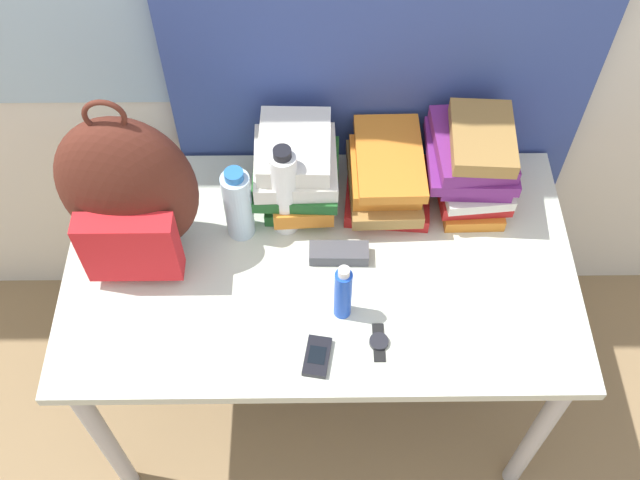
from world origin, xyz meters
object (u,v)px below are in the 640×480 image
object	(u,v)px
cell_phone	(317,357)
sunglasses_case	(339,253)
sports_bottle	(285,192)
backpack	(128,194)
book_stack_center	(386,178)
water_bottle	(238,204)
book_stack_left	(297,170)
book_stack_right	(473,163)
wristwatch	(379,342)
sunscreen_bottle	(343,293)

from	to	relation	value
cell_phone	sunglasses_case	world-z (taller)	sunglasses_case
sports_bottle	sunglasses_case	size ratio (longest dim) A/B	1.92
backpack	book_stack_center	xyz separation A→B (m)	(0.62, 0.16, -0.14)
water_bottle	book_stack_center	bearing A→B (deg)	16.22
book_stack_center	water_bottle	xyz separation A→B (m)	(-0.38, -0.11, 0.03)
book_stack_center	sunglasses_case	xyz separation A→B (m)	(-0.13, -0.20, -0.06)
book_stack_left	book_stack_right	world-z (taller)	book_stack_right
sunglasses_case	wristwatch	size ratio (longest dim) A/B	1.51
backpack	sunglasses_case	xyz separation A→B (m)	(0.50, -0.04, -0.20)
wristwatch	book_stack_right	bearing A→B (deg)	59.99
cell_phone	sunglasses_case	size ratio (longest dim) A/B	0.72
water_bottle	sports_bottle	distance (m)	0.12
water_bottle	book_stack_left	bearing A→B (deg)	36.50
book_stack_center	water_bottle	size ratio (longest dim) A/B	1.26
book_stack_center	sports_bottle	xyz separation A→B (m)	(-0.26, -0.09, 0.06)
backpack	book_stack_left	size ratio (longest dim) A/B	1.93
cell_phone	sunglasses_case	xyz separation A→B (m)	(0.06, 0.28, 0.01)
sunscreen_bottle	cell_phone	distance (m)	0.16
backpack	water_bottle	xyz separation A→B (m)	(0.24, 0.05, -0.10)
sunglasses_case	book_stack_center	bearing A→B (deg)	57.16
sports_bottle	sunscreen_bottle	size ratio (longest dim) A/B	1.54
book_stack_left	wristwatch	bearing A→B (deg)	-66.20
cell_phone	backpack	bearing A→B (deg)	143.70
book_stack_left	sunglasses_case	size ratio (longest dim) A/B	1.73
backpack	book_stack_center	bearing A→B (deg)	14.19
sunglasses_case	sunscreen_bottle	bearing A→B (deg)	-88.58
book_stack_right	sports_bottle	size ratio (longest dim) A/B	0.94
wristwatch	sports_bottle	bearing A→B (deg)	122.61
book_stack_left	book_stack_center	world-z (taller)	book_stack_left
book_stack_center	sunglasses_case	bearing A→B (deg)	-122.84
book_stack_center	cell_phone	world-z (taller)	book_stack_center
water_bottle	backpack	bearing A→B (deg)	-169.02
water_bottle	cell_phone	world-z (taller)	water_bottle
sports_bottle	wristwatch	bearing A→B (deg)	-57.39
backpack	sunglasses_case	size ratio (longest dim) A/B	3.34
cell_phone	sunglasses_case	distance (m)	0.29
cell_phone	wristwatch	size ratio (longest dim) A/B	1.08
book_stack_right	cell_phone	distance (m)	0.64
book_stack_right	water_bottle	xyz separation A→B (m)	(-0.60, -0.11, -0.02)
sunglasses_case	cell_phone	bearing A→B (deg)	-101.46
book_stack_right	sports_bottle	world-z (taller)	sports_bottle
book_stack_left	sunglasses_case	world-z (taller)	book_stack_left
backpack	water_bottle	size ratio (longest dim) A/B	2.17
water_bottle	sunglasses_case	size ratio (longest dim) A/B	1.54
book_stack_center	cell_phone	xyz separation A→B (m)	(-0.18, -0.48, -0.07)
sports_bottle	backpack	bearing A→B (deg)	-169.95
book_stack_left	sunscreen_bottle	world-z (taller)	book_stack_left
water_bottle	cell_phone	bearing A→B (deg)	-62.35
sports_bottle	cell_phone	xyz separation A→B (m)	(0.08, -0.39, -0.13)
book_stack_right	cell_phone	size ratio (longest dim) A/B	2.51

